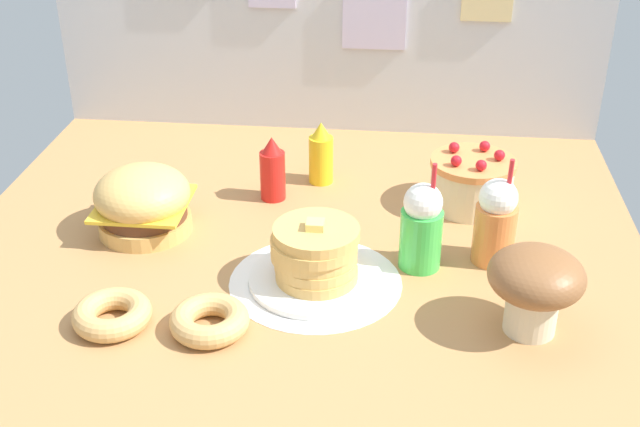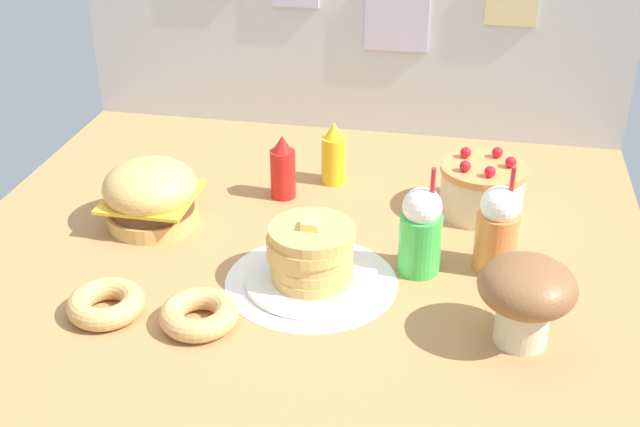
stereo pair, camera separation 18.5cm
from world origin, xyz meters
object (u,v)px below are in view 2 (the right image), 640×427
ketchup_bottle (283,169)px  mushroom_stool (526,293)px  mustard_bottle (334,155)px  pancake_stack (311,258)px  donut_pink_glaze (106,303)px  donut_chocolate (199,314)px  layer_cake (482,188)px  orange_float_cup (497,229)px  cream_soda_cup (421,231)px  burger (151,195)px

ketchup_bottle → mushroom_stool: bearing=-40.4°
ketchup_bottle → mustard_bottle: (0.15, 0.14, 0.00)m
pancake_stack → donut_pink_glaze: bearing=-153.6°
donut_chocolate → mustard_bottle: bearing=77.5°
layer_cake → mushroom_stool: 0.70m
donut_pink_glaze → mushroom_stool: bearing=4.8°
pancake_stack → orange_float_cup: bearing=18.8°
cream_soda_cup → mustard_bottle: bearing=123.6°
mustard_bottle → burger: bearing=-142.1°
ketchup_bottle → orange_float_cup: 0.79m
burger → orange_float_cup: size_ratio=0.88×
donut_chocolate → orange_float_cup: bearing=29.3°
layer_cake → orange_float_cup: orange_float_cup is taller
pancake_stack → cream_soda_cup: size_ratio=1.13×
burger → ketchup_bottle: 0.46m
cream_soda_cup → mushroom_stool: (0.29, -0.29, 0.01)m
pancake_stack → donut_pink_glaze: (-0.52, -0.26, -0.05)m
ketchup_bottle → mushroom_stool: size_ratio=0.91×
layer_cake → burger: bearing=-165.0°
layer_cake → mushroom_stool: bearing=-80.3°
pancake_stack → burger: bearing=157.1°
ketchup_bottle → cream_soda_cup: size_ratio=0.67×
mustard_bottle → cream_soda_cup: cream_soda_cup is taller
mustard_bottle → cream_soda_cup: bearing=-56.4°
ketchup_bottle → cream_soda_cup: bearing=-37.4°
mustard_bottle → donut_pink_glaze: (-0.46, -0.91, -0.07)m
layer_cake → donut_chocolate: size_ratio=1.34×
donut_pink_glaze → donut_chocolate: size_ratio=1.00×
burger → cream_soda_cup: cream_soda_cup is taller
mushroom_stool → cream_soda_cup: bearing=134.9°
donut_pink_glaze → orange_float_cup: bearing=22.7°
layer_cake → ketchup_bottle: bearing=-178.7°
mustard_bottle → mushroom_stool: size_ratio=0.91×
pancake_stack → mushroom_stool: size_ratio=1.55×
ketchup_bottle → donut_chocolate: bearing=-93.8°
mustard_bottle → ketchup_bottle: bearing=-136.4°
burger → donut_chocolate: size_ratio=1.43×
burger → mustard_bottle: size_ratio=1.33×
mustard_bottle → layer_cake: bearing=-13.8°
orange_float_cup → donut_pink_glaze: orange_float_cup is taller
orange_float_cup → mushroom_stool: size_ratio=1.36×
mustard_bottle → cream_soda_cup: size_ratio=0.67×
donut_pink_glaze → burger: bearing=96.7°
mustard_bottle → orange_float_cup: orange_float_cup is taller
orange_float_cup → donut_pink_glaze: bearing=-157.3°
burger → donut_pink_glaze: (0.06, -0.50, -0.07)m
burger → mustard_bottle: (0.52, 0.41, 0.00)m
burger → pancake_stack: (0.57, -0.24, -0.02)m
donut_pink_glaze → mustard_bottle: bearing=62.9°
layer_cake → mustard_bottle: bearing=166.2°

